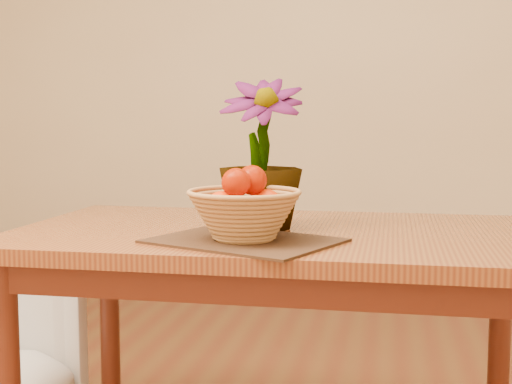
# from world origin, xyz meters

# --- Properties ---
(wall_back) EXTENTS (4.00, 0.02, 2.70)m
(wall_back) POSITION_xyz_m (0.00, 2.25, 1.35)
(wall_back) COLOR #FBE6BF
(wall_back) RESTS_ON floor
(table) EXTENTS (1.40, 0.80, 0.75)m
(table) POSITION_xyz_m (0.00, 0.30, 0.66)
(table) COLOR brown
(table) RESTS_ON floor
(placemat) EXTENTS (0.51, 0.45, 0.01)m
(placemat) POSITION_xyz_m (-0.05, 0.09, 0.75)
(placemat) COLOR #372114
(placemat) RESTS_ON table
(wicker_basket) EXTENTS (0.27, 0.27, 0.11)m
(wicker_basket) POSITION_xyz_m (-0.05, 0.09, 0.81)
(wicker_basket) COLOR #A46C44
(wicker_basket) RESTS_ON placemat
(orange_pile) EXTENTS (0.17, 0.16, 0.13)m
(orange_pile) POSITION_xyz_m (-0.05, 0.10, 0.87)
(orange_pile) COLOR #E73703
(orange_pile) RESTS_ON wicker_basket
(potted_plant) EXTENTS (0.24, 0.24, 0.40)m
(potted_plant) POSITION_xyz_m (-0.05, 0.31, 0.95)
(potted_plant) COLOR #153F12
(potted_plant) RESTS_ON table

